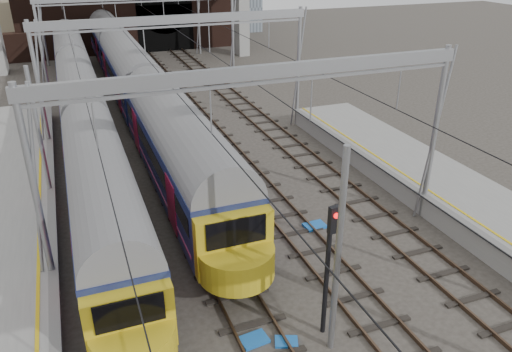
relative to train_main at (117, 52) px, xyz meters
name	(u,v)px	position (x,y,z in m)	size (l,w,h in m)	color
tracks	(214,181)	(2.00, -24.24, -2.55)	(14.40, 80.00, 0.22)	#4C3828
overhead_line	(179,38)	(2.00, -17.75, 4.00)	(16.80, 80.00, 8.00)	gray
retaining_wall	(132,13)	(3.40, 12.69, 1.77)	(28.00, 2.75, 9.00)	#311C15
train_main	(117,52)	(0.00, 0.00, 0.00)	(2.93, 67.69, 5.00)	black
train_second	(80,99)	(-4.00, -13.69, -0.19)	(2.62, 45.53, 4.57)	black
signal_near_centre	(329,256)	(2.10, -36.59, 0.50)	(0.36, 0.47, 4.86)	black
equip_cover_a	(254,340)	(-0.21, -36.12, -2.51)	(0.90, 0.63, 0.11)	blue
equip_cover_b	(286,342)	(0.74, -36.58, -2.52)	(0.74, 0.52, 0.09)	blue
equip_cover_c	(315,226)	(4.94, -30.39, -2.51)	(0.97, 0.69, 0.11)	blue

